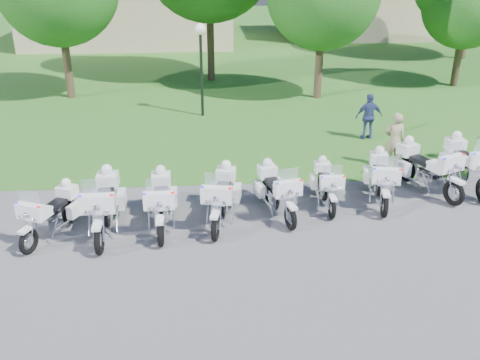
{
  "coord_description": "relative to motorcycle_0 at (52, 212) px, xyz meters",
  "views": [
    {
      "loc": [
        -1.13,
        -11.5,
        6.65
      ],
      "look_at": [
        -0.22,
        1.2,
        0.95
      ],
      "focal_mm": 40.0,
      "sensor_mm": 36.0,
      "label": 1
    }
  ],
  "objects": [
    {
      "name": "bystander_c",
      "position": [
        9.75,
        6.33,
        0.22
      ],
      "size": [
        1.01,
        0.46,
        1.69
      ],
      "primitive_type": "imported",
      "rotation": [
        0.0,
        0.0,
        3.19
      ],
      "color": "navy",
      "rests_on": "ground"
    },
    {
      "name": "building_east",
      "position": [
        15.89,
        29.64,
        1.44
      ],
      "size": [
        11.44,
        7.28,
        4.1
      ],
      "color": "tan",
      "rests_on": "ground"
    },
    {
      "name": "motorcycle_0",
      "position": [
        0.0,
        0.0,
        0.0
      ],
      "size": [
        1.25,
        2.1,
        1.49
      ],
      "rotation": [
        0.0,
        0.0,
        2.75
      ],
      "color": "black",
      "rests_on": "ground"
    },
    {
      "name": "ground",
      "position": [
        4.89,
        -0.36,
        -0.62
      ],
      "size": [
        100.0,
        100.0,
        0.0
      ],
      "primitive_type": "plane",
      "color": "#535358",
      "rests_on": "ground"
    },
    {
      "name": "building_west",
      "position": [
        -1.11,
        27.64,
        1.44
      ],
      "size": [
        14.56,
        8.32,
        4.1
      ],
      "color": "tan",
      "rests_on": "ground"
    },
    {
      "name": "motorcycle_5",
      "position": [
        7.06,
        1.22,
        -0.03
      ],
      "size": [
        0.7,
        2.1,
        1.41
      ],
      "rotation": [
        0.0,
        0.0,
        3.12
      ],
      "color": "black",
      "rests_on": "ground"
    },
    {
      "name": "motorcycle_4",
      "position": [
        5.64,
        0.78,
        0.03
      ],
      "size": [
        1.11,
        2.29,
        1.57
      ],
      "rotation": [
        0.0,
        0.0,
        3.38
      ],
      "color": "black",
      "rests_on": "ground"
    },
    {
      "name": "motorcycle_1",
      "position": [
        1.26,
        0.11,
        0.12
      ],
      "size": [
        0.88,
        2.64,
        1.77
      ],
      "rotation": [
        0.0,
        0.0,
        3.16
      ],
      "color": "black",
      "rests_on": "ground"
    },
    {
      "name": "motorcycle_8",
      "position": [
        11.4,
        2.05,
        0.11
      ],
      "size": [
        0.88,
        2.61,
        1.76
      ],
      "rotation": [
        0.0,
        0.0,
        3.17
      ],
      "color": "black",
      "rests_on": "ground"
    },
    {
      "name": "motorcycle_3",
      "position": [
        4.18,
        0.45,
        0.07
      ],
      "size": [
        1.11,
        2.46,
        1.67
      ],
      "rotation": [
        0.0,
        0.0,
        2.95
      ],
      "color": "black",
      "rests_on": "ground"
    },
    {
      "name": "motorcycle_2",
      "position": [
        2.64,
        0.29,
        0.06
      ],
      "size": [
        0.83,
        2.43,
        1.63
      ],
      "rotation": [
        0.0,
        0.0,
        3.18
      ],
      "color": "black",
      "rests_on": "ground"
    },
    {
      "name": "lamp_post",
      "position": [
        3.74,
        9.65,
        2.23
      ],
      "size": [
        0.44,
        0.44,
        3.74
      ],
      "color": "black",
      "rests_on": "ground"
    },
    {
      "name": "bystander_a",
      "position": [
        9.76,
        3.64,
        0.28
      ],
      "size": [
        0.7,
        0.5,
        1.8
      ],
      "primitive_type": "imported",
      "rotation": [
        0.0,
        0.0,
        3.03
      ],
      "color": "tan",
      "rests_on": "ground"
    },
    {
      "name": "motorcycle_6",
      "position": [
        8.61,
        1.31,
        0.06
      ],
      "size": [
        1.08,
        2.41,
        1.63
      ],
      "rotation": [
        0.0,
        0.0,
        2.95
      ],
      "color": "black",
      "rests_on": "ground"
    },
    {
      "name": "motorcycle_7",
      "position": [
        10.12,
        1.86,
        0.1
      ],
      "size": [
        1.47,
        2.43,
        1.73
      ],
      "rotation": [
        0.0,
        0.0,
        3.54
      ],
      "color": "black",
      "rests_on": "ground"
    },
    {
      "name": "grass_lawn",
      "position": [
        4.89,
        26.64,
        -0.62
      ],
      "size": [
        100.0,
        48.0,
        0.01
      ],
      "primitive_type": "cube",
      "color": "#346C22",
      "rests_on": "ground"
    }
  ]
}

